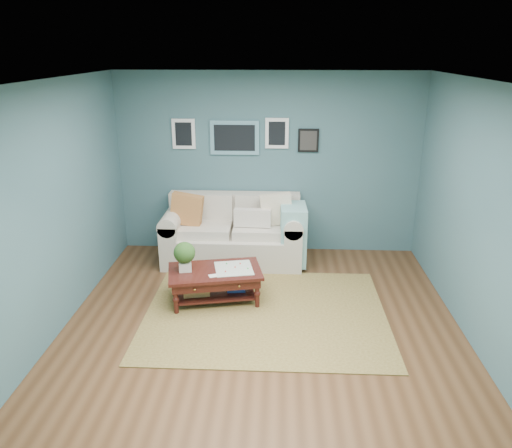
{
  "coord_description": "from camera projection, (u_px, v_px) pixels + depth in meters",
  "views": [
    {
      "loc": [
        0.18,
        -4.81,
        3.01
      ],
      "look_at": [
        -0.11,
        1.0,
        0.94
      ],
      "focal_mm": 35.0,
      "sensor_mm": 36.0,
      "label": 1
    }
  ],
  "objects": [
    {
      "name": "loveseat",
      "position": [
        239.0,
        233.0,
        7.32
      ],
      "size": [
        2.06,
        0.94,
        1.06
      ],
      "color": "beige",
      "rests_on": "ground"
    },
    {
      "name": "coffee_table",
      "position": [
        210.0,
        275.0,
        6.14
      ],
      "size": [
        1.24,
        0.88,
        0.79
      ],
      "rotation": [
        0.0,
        0.0,
        0.21
      ],
      "color": "black",
      "rests_on": "ground"
    },
    {
      "name": "area_rug",
      "position": [
        266.0,
        313.0,
        5.96
      ],
      "size": [
        2.85,
        2.28,
        0.01
      ],
      "primitive_type": "cube",
      "color": "brown",
      "rests_on": "ground"
    },
    {
      "name": "room_shell",
      "position": [
        261.0,
        216.0,
        5.14
      ],
      "size": [
        5.0,
        5.02,
        2.7
      ],
      "color": "brown",
      "rests_on": "ground"
    }
  ]
}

